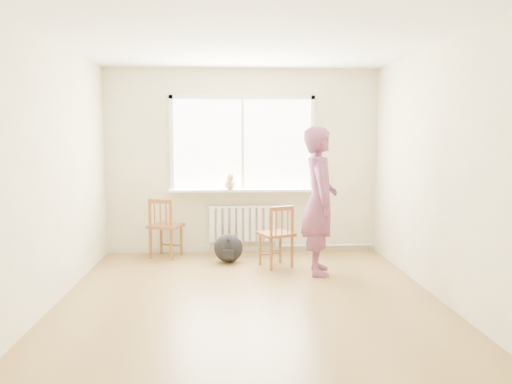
{
  "coord_description": "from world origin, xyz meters",
  "views": [
    {
      "loc": [
        -0.23,
        -5.11,
        1.71
      ],
      "look_at": [
        0.14,
        1.2,
        1.01
      ],
      "focal_mm": 35.0,
      "sensor_mm": 36.0,
      "label": 1
    }
  ],
  "objects": [
    {
      "name": "floor",
      "position": [
        0.0,
        0.0,
        0.0
      ],
      "size": [
        4.5,
        4.5,
        0.0
      ],
      "primitive_type": "plane",
      "color": "olive",
      "rests_on": "ground"
    },
    {
      "name": "heating_pipe",
      "position": [
        1.25,
        2.19,
        0.08
      ],
      "size": [
        1.4,
        0.04,
        0.04
      ],
      "primitive_type": "cylinder",
      "rotation": [
        0.0,
        1.57,
        0.0
      ],
      "color": "silver",
      "rests_on": "back_wall"
    },
    {
      "name": "backpack",
      "position": [
        -0.22,
        1.58,
        0.2
      ],
      "size": [
        0.47,
        0.41,
        0.39
      ],
      "primitive_type": "ellipsoid",
      "rotation": [
        0.0,
        0.0,
        0.35
      ],
      "color": "black",
      "rests_on": "floor"
    },
    {
      "name": "back_wall",
      "position": [
        0.0,
        2.25,
        1.35
      ],
      "size": [
        4.0,
        0.01,
        2.7
      ],
      "primitive_type": "cube",
      "color": "beige",
      "rests_on": "ground"
    },
    {
      "name": "window",
      "position": [
        0.0,
        2.22,
        1.66
      ],
      "size": [
        2.12,
        0.05,
        1.42
      ],
      "color": "white",
      "rests_on": "back_wall"
    },
    {
      "name": "ceiling",
      "position": [
        0.0,
        0.0,
        2.7
      ],
      "size": [
        4.5,
        4.5,
        0.0
      ],
      "primitive_type": "plane",
      "rotation": [
        3.14,
        0.0,
        0.0
      ],
      "color": "white",
      "rests_on": "back_wall"
    },
    {
      "name": "windowsill",
      "position": [
        0.0,
        2.14,
        0.93
      ],
      "size": [
        2.15,
        0.22,
        0.04
      ],
      "primitive_type": "cube",
      "color": "white",
      "rests_on": "back_wall"
    },
    {
      "name": "chair_left",
      "position": [
        -1.12,
        1.88,
        0.43
      ],
      "size": [
        0.53,
        0.52,
        0.85
      ],
      "rotation": [
        0.0,
        0.0,
        2.79
      ],
      "color": "brown",
      "rests_on": "floor"
    },
    {
      "name": "cat",
      "position": [
        -0.19,
        2.05,
        1.06
      ],
      "size": [
        0.19,
        0.39,
        0.26
      ],
      "rotation": [
        0.0,
        0.0,
        0.08
      ],
      "color": "beige",
      "rests_on": "windowsill"
    },
    {
      "name": "baseboard",
      "position": [
        0.0,
        2.23,
        0.04
      ],
      "size": [
        4.0,
        0.03,
        0.08
      ],
      "primitive_type": "cube",
      "color": "beige",
      "rests_on": "ground"
    },
    {
      "name": "radiator",
      "position": [
        0.0,
        2.16,
        0.44
      ],
      "size": [
        1.0,
        0.12,
        0.55
      ],
      "color": "white",
      "rests_on": "back_wall"
    },
    {
      "name": "chair_right",
      "position": [
        0.43,
        1.29,
        0.42
      ],
      "size": [
        0.53,
        0.52,
        0.83
      ],
      "rotation": [
        0.0,
        0.0,
        3.55
      ],
      "color": "brown",
      "rests_on": "floor"
    },
    {
      "name": "person",
      "position": [
        0.92,
        0.97,
        0.92
      ],
      "size": [
        0.48,
        0.7,
        1.83
      ],
      "primitive_type": "imported",
      "rotation": [
        0.0,
        0.0,
        1.5
      ],
      "color": "#B13B49",
      "rests_on": "floor"
    }
  ]
}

